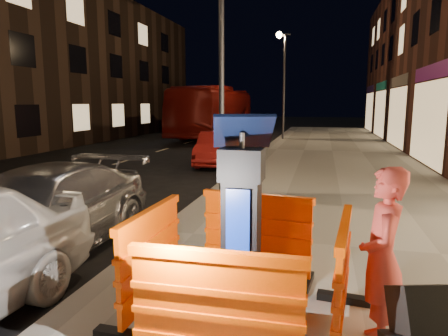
% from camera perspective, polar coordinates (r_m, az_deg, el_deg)
% --- Properties ---
extents(ground_plane, '(120.00, 120.00, 0.00)m').
position_cam_1_polar(ground_plane, '(6.91, -8.59, -10.10)').
color(ground_plane, black).
rests_on(ground_plane, ground).
extents(sidewalk, '(6.00, 60.00, 0.15)m').
position_cam_1_polar(sidewalk, '(6.42, 17.53, -11.26)').
color(sidewalk, gray).
rests_on(sidewalk, ground).
extents(kerb, '(0.30, 60.00, 0.15)m').
position_cam_1_polar(kerb, '(6.88, -8.60, -9.51)').
color(kerb, slate).
rests_on(kerb, ground).
extents(parking_kiosk, '(0.65, 0.65, 1.92)m').
position_cam_1_polar(parking_kiosk, '(3.88, 2.50, -8.35)').
color(parking_kiosk, black).
rests_on(parking_kiosk, sidewalk).
extents(barrier_front, '(1.38, 0.59, 1.07)m').
position_cam_1_polar(barrier_front, '(3.20, -1.13, -20.70)').
color(barrier_front, '#EB4700').
rests_on(barrier_front, sidewalk).
extents(barrier_back, '(1.43, 0.73, 1.07)m').
position_cam_1_polar(barrier_back, '(4.90, 4.68, -9.78)').
color(barrier_back, '#EB4700').
rests_on(barrier_back, sidewalk).
extents(barrier_kerbside, '(0.61, 1.39, 1.07)m').
position_cam_1_polar(barrier_kerbside, '(4.30, -10.36, -12.69)').
color(barrier_kerbside, '#EB4700').
rests_on(barrier_kerbside, sidewalk).
extents(barrier_bldgside, '(0.70, 1.42, 1.07)m').
position_cam_1_polar(barrier_bldgside, '(3.97, 16.50, -14.87)').
color(barrier_bldgside, '#EB4700').
rests_on(barrier_bldgside, sidewalk).
extents(car_silver, '(1.94, 4.57, 1.32)m').
position_cam_1_polar(car_silver, '(6.77, -24.83, -11.32)').
color(car_silver, silver).
rests_on(car_silver, ground).
extents(car_red, '(1.78, 3.83, 1.21)m').
position_cam_1_polar(car_red, '(14.93, -0.99, 0.52)').
color(car_red, '#A31C1A').
rests_on(car_red, ground).
extents(bus_doubledecker, '(2.81, 11.90, 3.31)m').
position_cam_1_polar(bus_doubledecker, '(27.35, -1.30, 4.54)').
color(bus_doubledecker, maroon).
rests_on(bus_doubledecker, ground).
extents(man, '(0.42, 0.61, 1.61)m').
position_cam_1_polar(man, '(3.77, 21.63, -12.00)').
color(man, '#B73830').
rests_on(man, sidewalk).
extents(street_lamp_mid, '(0.12, 0.12, 6.00)m').
position_cam_1_polar(street_lamp_mid, '(9.33, -0.36, 14.64)').
color(street_lamp_mid, '#3F3F44').
rests_on(street_lamp_mid, sidewalk).
extents(street_lamp_far, '(0.12, 0.12, 6.00)m').
position_cam_1_polar(street_lamp_far, '(24.13, 8.57, 11.28)').
color(street_lamp_far, '#3F3F44').
rests_on(street_lamp_far, sidewalk).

